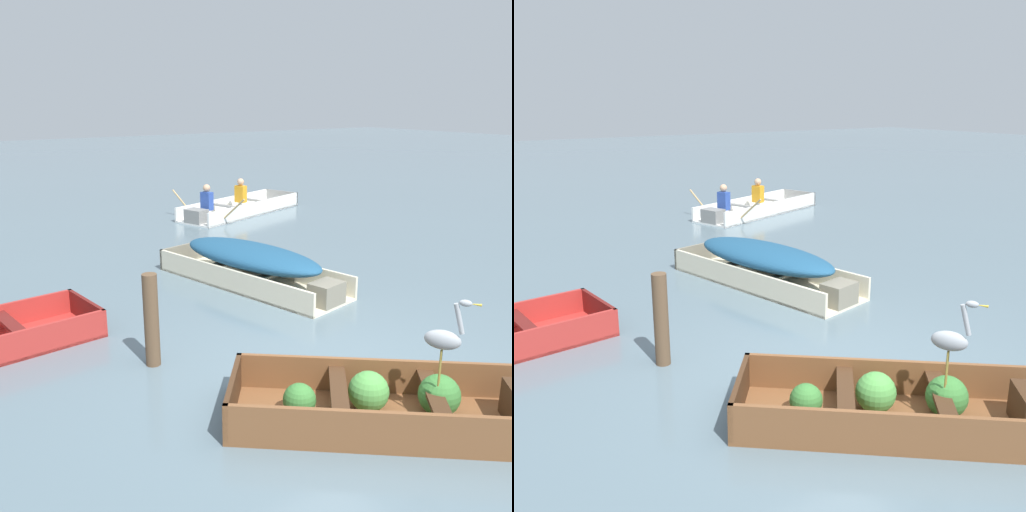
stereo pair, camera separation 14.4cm
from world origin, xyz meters
TOP-DOWN VIEW (x-y plane):
  - ground_plane at (0.00, 0.00)m, footprint 80.00×80.00m
  - dinghy_wooden_brown_foreground at (-0.08, -0.83)m, footprint 2.94×2.67m
  - skiff_cream_near_moored at (1.06, 3.33)m, footprint 1.79×3.58m
  - rowboat_white_with_crew at (3.89, 8.40)m, footprint 3.93×2.68m
  - heron_on_dinghy at (0.15, -1.12)m, footprint 0.30×0.43m
  - mooring_post at (-1.48, 1.54)m, footprint 0.17×0.17m

SIDE VIEW (x-z plane):
  - ground_plane at x=0.00m, z-range 0.00..0.00m
  - dinghy_wooden_brown_foreground at x=-0.08m, z-range -0.05..0.39m
  - rowboat_white_with_crew at x=3.89m, z-range -0.28..0.64m
  - skiff_cream_near_moored at x=1.06m, z-range 0.06..0.72m
  - mooring_post at x=-1.48m, z-range 0.00..1.08m
  - heron_on_dinghy at x=0.15m, z-range 0.48..1.32m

